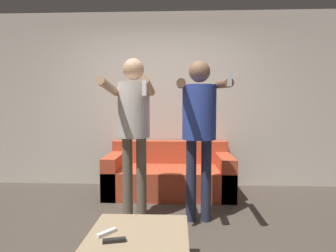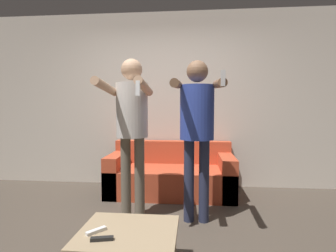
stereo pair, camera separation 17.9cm
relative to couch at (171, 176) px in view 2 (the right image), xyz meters
The scene contains 8 objects.
ground_plane 1.46m from the couch, 95.27° to the right, with size 14.00×14.00×0.00m, color #4C4238.
wall_back 1.19m from the couch, 106.94° to the left, with size 6.40×0.06×2.70m.
couch is the anchor object (origin of this frame).
person_standing_left 1.31m from the couch, 110.56° to the right, with size 0.46×0.77×1.75m.
person_standing_right 1.31m from the couch, 69.41° to the right, with size 0.48×0.79×1.72m.
coffee_table 1.91m from the couch, 94.55° to the right, with size 0.70×0.59×0.35m.
remote_near 2.08m from the couch, 98.00° to the right, with size 0.15×0.07×0.02m.
remote_far 2.00m from the couch, 100.64° to the right, with size 0.12×0.14×0.02m.
Camera 2 is at (0.44, -2.26, 1.24)m, focal length 28.00 mm.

